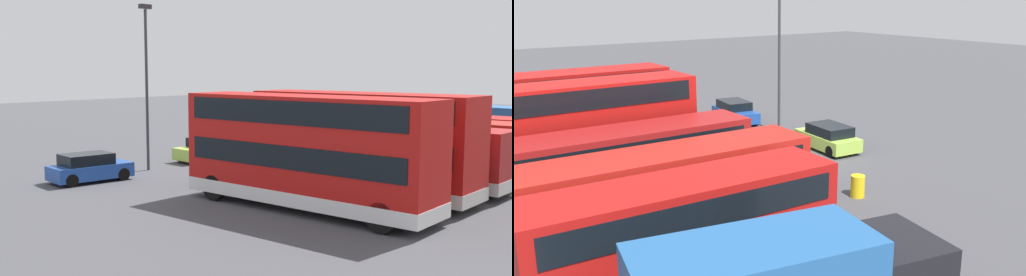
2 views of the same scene
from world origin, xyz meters
The scene contains 11 objects.
ground_plane centered at (0.00, 0.00, 0.00)m, with size 140.00×140.00×0.00m, color #47474C.
bus_single_deck_near_end centered at (-7.04, 10.26, 1.62)m, with size 2.97×10.17×2.95m.
bus_single_deck_second centered at (-3.83, 9.50, 1.62)m, with size 2.98×11.63×2.95m.
bus_single_deck_third centered at (0.14, 9.60, 1.62)m, with size 2.76×11.58×2.95m.
bus_double_decker_fourth centered at (3.47, 9.98, 2.45)m, with size 2.72×10.46×4.55m.
bus_double_decker_fifth centered at (7.21, 9.77, 2.45)m, with size 2.64×10.91×4.55m.
box_truck_blue centered at (-12.49, 10.47, 1.71)m, with size 3.90×7.84×3.20m.
car_hatchback_silver centered at (9.36, -1.93, 0.70)m, with size 4.14×2.33×1.43m.
car_small_green centered at (0.63, -2.44, 0.70)m, with size 4.10×2.15×1.43m.
lamp_post_tall centered at (5.19, -2.48, 5.21)m, with size 0.70×0.30×9.03m.
waste_bin_yellow centered at (-5.62, 1.44, 0.47)m, with size 0.60×0.60×0.95m, color yellow.
Camera 1 is at (26.43, 23.74, 5.62)m, focal length 42.58 mm.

